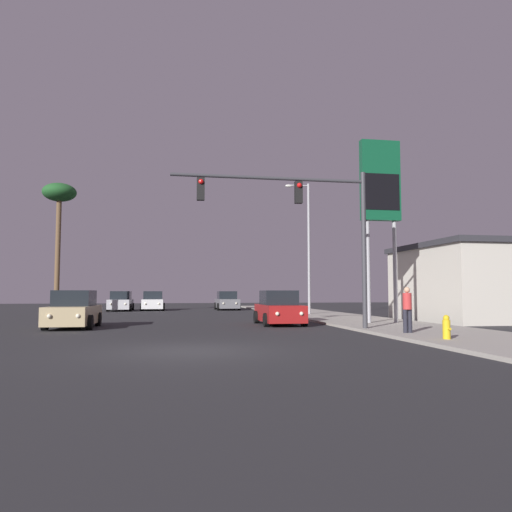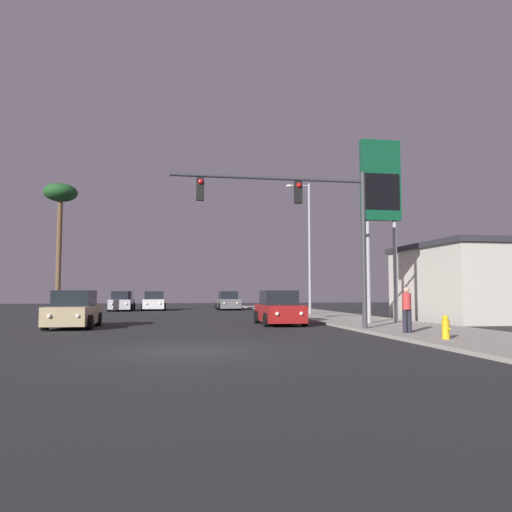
{
  "view_description": "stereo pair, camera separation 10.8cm",
  "coord_description": "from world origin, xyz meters",
  "px_view_note": "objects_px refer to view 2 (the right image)",
  "views": [
    {
      "loc": [
        -0.59,
        -13.83,
        1.6
      ],
      "look_at": [
        3.49,
        9.48,
        3.32
      ],
      "focal_mm": 35.0,
      "sensor_mm": 36.0,
      "label": 1
    },
    {
      "loc": [
        -0.48,
        -13.85,
        1.6
      ],
      "look_at": [
        3.49,
        9.48,
        3.32
      ],
      "focal_mm": 35.0,
      "sensor_mm": 36.0,
      "label": 2
    }
  ],
  "objects_px": {
    "car_grey": "(228,301)",
    "street_lamp": "(308,241)",
    "car_red": "(279,309)",
    "palm_tree_mid": "(60,200)",
    "car_silver": "(122,302)",
    "traffic_light_mast": "(309,215)",
    "pedestrian_on_sidewalk": "(407,308)",
    "car_tan": "(74,311)",
    "fire_hydrant": "(446,327)",
    "gas_station_sign": "(381,190)",
    "car_white": "(154,302)"
  },
  "relations": [
    {
      "from": "pedestrian_on_sidewalk",
      "to": "traffic_light_mast",
      "type": "bearing_deg",
      "value": 140.33
    },
    {
      "from": "traffic_light_mast",
      "to": "palm_tree_mid",
      "type": "xyz_separation_m",
      "value": [
        -13.57,
        18.28,
        3.51
      ]
    },
    {
      "from": "pedestrian_on_sidewalk",
      "to": "car_silver",
      "type": "bearing_deg",
      "value": 115.03
    },
    {
      "from": "car_grey",
      "to": "traffic_light_mast",
      "type": "relative_size",
      "value": 0.53
    },
    {
      "from": "car_silver",
      "to": "palm_tree_mid",
      "type": "height_order",
      "value": "palm_tree_mid"
    },
    {
      "from": "traffic_light_mast",
      "to": "gas_station_sign",
      "type": "relative_size",
      "value": 0.9
    },
    {
      "from": "car_white",
      "to": "street_lamp",
      "type": "distance_m",
      "value": 16.61
    },
    {
      "from": "car_tan",
      "to": "car_silver",
      "type": "bearing_deg",
      "value": -88.55
    },
    {
      "from": "traffic_light_mast",
      "to": "pedestrian_on_sidewalk",
      "type": "bearing_deg",
      "value": -39.67
    },
    {
      "from": "car_tan",
      "to": "palm_tree_mid",
      "type": "relative_size",
      "value": 0.46
    },
    {
      "from": "fire_hydrant",
      "to": "car_tan",
      "type": "bearing_deg",
      "value": 145.22
    },
    {
      "from": "car_white",
      "to": "car_red",
      "type": "relative_size",
      "value": 1.0
    },
    {
      "from": "fire_hydrant",
      "to": "palm_tree_mid",
      "type": "relative_size",
      "value": 0.08
    },
    {
      "from": "car_grey",
      "to": "traffic_light_mast",
      "type": "height_order",
      "value": "traffic_light_mast"
    },
    {
      "from": "fire_hydrant",
      "to": "car_white",
      "type": "bearing_deg",
      "value": 108.25
    },
    {
      "from": "gas_station_sign",
      "to": "fire_hydrant",
      "type": "bearing_deg",
      "value": -100.81
    },
    {
      "from": "fire_hydrant",
      "to": "traffic_light_mast",
      "type": "bearing_deg",
      "value": 121.55
    },
    {
      "from": "car_grey",
      "to": "palm_tree_mid",
      "type": "height_order",
      "value": "palm_tree_mid"
    },
    {
      "from": "car_grey",
      "to": "gas_station_sign",
      "type": "distance_m",
      "value": 23.43
    },
    {
      "from": "car_white",
      "to": "palm_tree_mid",
      "type": "relative_size",
      "value": 0.45
    },
    {
      "from": "palm_tree_mid",
      "to": "traffic_light_mast",
      "type": "bearing_deg",
      "value": -53.41
    },
    {
      "from": "car_grey",
      "to": "traffic_light_mast",
      "type": "xyz_separation_m",
      "value": [
        0.42,
        -25.5,
        4.01
      ]
    },
    {
      "from": "pedestrian_on_sidewalk",
      "to": "palm_tree_mid",
      "type": "xyz_separation_m",
      "value": [
        -16.55,
        20.75,
        7.25
      ]
    },
    {
      "from": "car_red",
      "to": "gas_station_sign",
      "type": "height_order",
      "value": "gas_station_sign"
    },
    {
      "from": "palm_tree_mid",
      "to": "gas_station_sign",
      "type": "bearing_deg",
      "value": -39.3
    },
    {
      "from": "street_lamp",
      "to": "palm_tree_mid",
      "type": "bearing_deg",
      "value": 164.6
    },
    {
      "from": "car_silver",
      "to": "car_white",
      "type": "distance_m",
      "value": 2.81
    },
    {
      "from": "car_silver",
      "to": "car_white",
      "type": "relative_size",
      "value": 1.0
    },
    {
      "from": "car_white",
      "to": "car_silver",
      "type": "bearing_deg",
      "value": 17.45
    },
    {
      "from": "traffic_light_mast",
      "to": "gas_station_sign",
      "type": "distance_m",
      "value": 6.03
    },
    {
      "from": "car_white",
      "to": "street_lamp",
      "type": "bearing_deg",
      "value": 131.92
    },
    {
      "from": "car_silver",
      "to": "car_red",
      "type": "distance_m",
      "value": 22.13
    },
    {
      "from": "car_grey",
      "to": "car_white",
      "type": "height_order",
      "value": "same"
    },
    {
      "from": "car_red",
      "to": "palm_tree_mid",
      "type": "bearing_deg",
      "value": -45.11
    },
    {
      "from": "car_silver",
      "to": "traffic_light_mast",
      "type": "relative_size",
      "value": 0.54
    },
    {
      "from": "car_white",
      "to": "car_red",
      "type": "height_order",
      "value": "same"
    },
    {
      "from": "car_grey",
      "to": "palm_tree_mid",
      "type": "bearing_deg",
      "value": 28.14
    },
    {
      "from": "car_grey",
      "to": "pedestrian_on_sidewalk",
      "type": "xyz_separation_m",
      "value": [
        3.39,
        -27.97,
        0.27
      ]
    },
    {
      "from": "car_silver",
      "to": "car_red",
      "type": "xyz_separation_m",
      "value": [
        9.41,
        -20.03,
        0.0
      ]
    },
    {
      "from": "car_silver",
      "to": "traffic_light_mast",
      "type": "height_order",
      "value": "traffic_light_mast"
    },
    {
      "from": "car_grey",
      "to": "street_lamp",
      "type": "relative_size",
      "value": 0.48
    },
    {
      "from": "car_red",
      "to": "street_lamp",
      "type": "distance_m",
      "value": 10.71
    },
    {
      "from": "gas_station_sign",
      "to": "car_tan",
      "type": "bearing_deg",
      "value": 177.63
    },
    {
      "from": "gas_station_sign",
      "to": "palm_tree_mid",
      "type": "height_order",
      "value": "palm_tree_mid"
    },
    {
      "from": "car_tan",
      "to": "palm_tree_mid",
      "type": "bearing_deg",
      "value": -73.41
    },
    {
      "from": "car_silver",
      "to": "traffic_light_mast",
      "type": "xyz_separation_m",
      "value": [
        9.66,
        -24.61,
        4.01
      ]
    },
    {
      "from": "traffic_light_mast",
      "to": "street_lamp",
      "type": "xyz_separation_m",
      "value": [
        3.72,
        13.52,
        0.35
      ]
    },
    {
      "from": "traffic_light_mast",
      "to": "gas_station_sign",
      "type": "xyz_separation_m",
      "value": [
        4.63,
        3.38,
        1.85
      ]
    },
    {
      "from": "car_tan",
      "to": "traffic_light_mast",
      "type": "xyz_separation_m",
      "value": [
        9.82,
        -3.98,
        4.01
      ]
    },
    {
      "from": "palm_tree_mid",
      "to": "pedestrian_on_sidewalk",
      "type": "bearing_deg",
      "value": -51.42
    }
  ]
}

